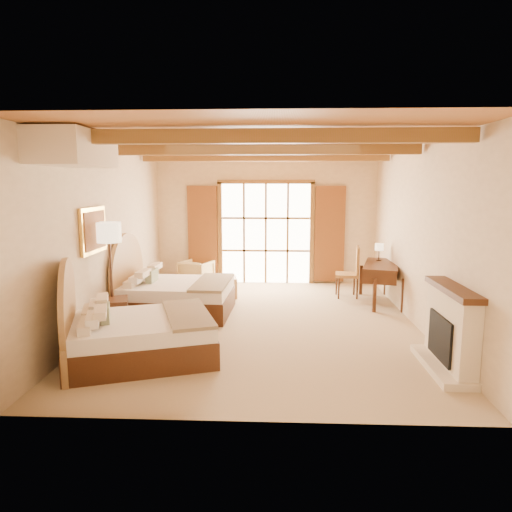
# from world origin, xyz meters

# --- Properties ---
(floor) EXTENTS (7.00, 7.00, 0.00)m
(floor) POSITION_xyz_m (0.00, 0.00, 0.00)
(floor) COLOR tan
(floor) RESTS_ON ground
(wall_back) EXTENTS (5.50, 0.00, 5.50)m
(wall_back) POSITION_xyz_m (0.00, 3.50, 1.60)
(wall_back) COLOR beige
(wall_back) RESTS_ON ground
(wall_left) EXTENTS (0.00, 7.00, 7.00)m
(wall_left) POSITION_xyz_m (-2.75, 0.00, 1.60)
(wall_left) COLOR beige
(wall_left) RESTS_ON ground
(wall_right) EXTENTS (0.00, 7.00, 7.00)m
(wall_right) POSITION_xyz_m (2.75, 0.00, 1.60)
(wall_right) COLOR beige
(wall_right) RESTS_ON ground
(ceiling) EXTENTS (7.00, 7.00, 0.00)m
(ceiling) POSITION_xyz_m (0.00, 0.00, 3.20)
(ceiling) COLOR #BB773E
(ceiling) RESTS_ON ground
(ceiling_beams) EXTENTS (5.39, 4.60, 0.18)m
(ceiling_beams) POSITION_xyz_m (0.00, 0.00, 3.08)
(ceiling_beams) COLOR brown
(ceiling_beams) RESTS_ON ceiling
(french_doors) EXTENTS (3.95, 0.08, 2.60)m
(french_doors) POSITION_xyz_m (0.00, 3.44, 1.25)
(french_doors) COLOR white
(french_doors) RESTS_ON ground
(fireplace) EXTENTS (0.46, 1.40, 1.16)m
(fireplace) POSITION_xyz_m (2.60, -2.00, 0.51)
(fireplace) COLOR beige
(fireplace) RESTS_ON ground
(painting) EXTENTS (0.06, 0.95, 0.75)m
(painting) POSITION_xyz_m (-2.70, -0.75, 1.75)
(painting) COLOR #EDB846
(painting) RESTS_ON wall_left
(canopy_valance) EXTENTS (0.70, 1.40, 0.45)m
(canopy_valance) POSITION_xyz_m (-2.40, -2.00, 2.95)
(canopy_valance) COLOR #F0E0C3
(canopy_valance) RESTS_ON ceiling
(bed_near) EXTENTS (2.46, 2.08, 1.32)m
(bed_near) POSITION_xyz_m (-1.82, -1.81, 0.40)
(bed_near) COLOR #412512
(bed_near) RESTS_ON floor
(bed_far) EXTENTS (2.14, 1.65, 1.37)m
(bed_far) POSITION_xyz_m (-1.81, 0.52, 0.41)
(bed_far) COLOR #412512
(bed_far) RESTS_ON floor
(nightstand) EXTENTS (0.64, 0.64, 0.62)m
(nightstand) POSITION_xyz_m (-2.45, -0.80, 0.31)
(nightstand) COLOR #412512
(nightstand) RESTS_ON floor
(floor_lamp) EXTENTS (0.40, 0.40, 1.87)m
(floor_lamp) POSITION_xyz_m (-2.50, -0.63, 1.59)
(floor_lamp) COLOR #3D291E
(floor_lamp) RESTS_ON floor
(armchair) EXTENTS (0.89, 0.90, 0.65)m
(armchair) POSITION_xyz_m (-1.69, 2.92, 0.32)
(armchair) COLOR tan
(armchair) RESTS_ON floor
(ottoman) EXTENTS (0.71, 0.71, 0.44)m
(ottoman) POSITION_xyz_m (-0.93, 1.93, 0.22)
(ottoman) COLOR #A37546
(ottoman) RESTS_ON floor
(desk) EXTENTS (1.05, 1.68, 0.84)m
(desk) POSITION_xyz_m (2.48, 1.54, 0.45)
(desk) COLOR #412512
(desk) RESTS_ON floor
(desk_chair) EXTENTS (0.56, 0.56, 1.14)m
(desk_chair) POSITION_xyz_m (1.87, 2.01, 0.35)
(desk_chair) COLOR #A27139
(desk_chair) RESTS_ON floor
(desk_lamp) EXTENTS (0.18, 0.18, 0.37)m
(desk_lamp) POSITION_xyz_m (2.51, 1.95, 1.12)
(desk_lamp) COLOR #3D291E
(desk_lamp) RESTS_ON desk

